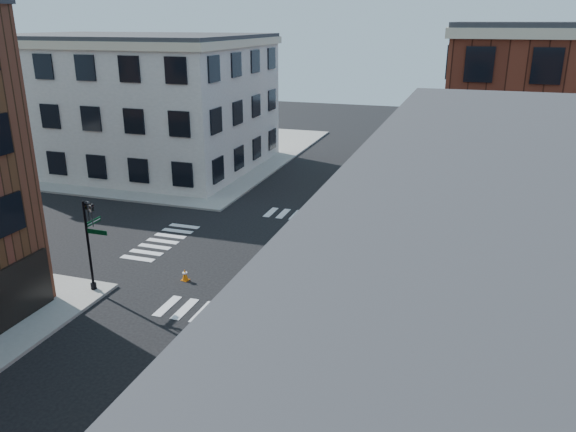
{
  "coord_description": "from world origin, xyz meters",
  "views": [
    {
      "loc": [
        9.71,
        -27.05,
        12.39
      ],
      "look_at": [
        0.88,
        -0.14,
        2.5
      ],
      "focal_mm": 35.0,
      "sensor_mm": 36.0,
      "label": 1
    }
  ],
  "objects": [
    {
      "name": "box_truck",
      "position": [
        8.8,
        -1.84,
        1.9
      ],
      "size": [
        8.18,
        2.89,
        3.65
      ],
      "rotation": [
        0.0,
        0.0,
        -0.06
      ],
      "color": "white",
      "rests_on": "ground"
    },
    {
      "name": "signal_pole",
      "position": [
        -6.72,
        -6.68,
        2.86
      ],
      "size": [
        1.29,
        1.24,
        4.6
      ],
      "color": "black",
      "rests_on": "ground"
    },
    {
      "name": "building_nw",
      "position": [
        -19.0,
        16.0,
        5.5
      ],
      "size": [
        22.0,
        16.0,
        11.0
      ],
      "primitive_type": "cube",
      "color": "#BCB6AC",
      "rests_on": "ground"
    },
    {
      "name": "tree_far",
      "position": [
        7.56,
        15.98,
        2.87
      ],
      "size": [
        2.43,
        2.43,
        4.07
      ],
      "color": "black",
      "rests_on": "ground"
    },
    {
      "name": "sidewalk_nw",
      "position": [
        -21.0,
        21.0,
        0.07
      ],
      "size": [
        30.0,
        30.0,
        0.15
      ],
      "primitive_type": "cube",
      "color": "gray",
      "rests_on": "ground"
    },
    {
      "name": "tree_near",
      "position": [
        7.56,
        9.98,
        3.16
      ],
      "size": [
        2.69,
        2.69,
        4.49
      ],
      "color": "black",
      "rests_on": "ground"
    },
    {
      "name": "ground",
      "position": [
        0.0,
        0.0,
        0.0
      ],
      "size": [
        120.0,
        120.0,
        0.0
      ],
      "primitive_type": "plane",
      "color": "black",
      "rests_on": "ground"
    },
    {
      "name": "traffic_cone",
      "position": [
        -3.21,
        -4.31,
        0.3
      ],
      "size": [
        0.41,
        0.41,
        0.63
      ],
      "rotation": [
        0.0,
        0.0,
        -0.23
      ],
      "color": "orange",
      "rests_on": "ground"
    }
  ]
}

